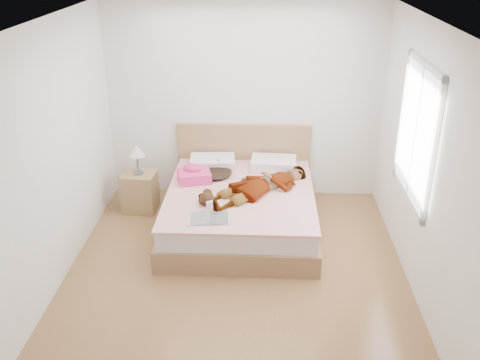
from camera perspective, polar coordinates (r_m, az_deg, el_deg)
The scene contains 11 objects.
ground at distance 5.80m, azimuth -0.40°, elevation -9.83°, with size 4.00×4.00×0.00m, color #513219.
woman at distance 6.34m, azimuth 2.07°, elevation -0.26°, with size 0.57×1.51×0.21m, color white.
hair at distance 6.80m, azimuth -2.69°, elevation 0.93°, with size 0.43×0.53×0.08m, color black.
phone at distance 6.69m, azimuth -2.16°, elevation 2.01°, with size 0.05×0.11×0.01m, color silver.
room_shell at distance 5.58m, azimuth 18.30°, elevation 4.77°, with size 4.00×4.00×4.00m.
bed at distance 6.54m, azimuth 0.08°, elevation -2.71°, with size 1.80×2.08×1.00m.
towel at distance 6.62m, azimuth -4.96°, elevation 0.61°, with size 0.46×0.41×0.21m.
magazine at distance 5.75m, azimuth -3.33°, elevation -4.12°, with size 0.48×0.34×0.03m.
coffee_mug at distance 5.97m, azimuth -3.27°, elevation -2.58°, with size 0.11×0.08×0.08m.
plush_toy at distance 6.05m, azimuth -3.56°, elevation -1.86°, with size 0.17×0.26×0.14m.
nightstand at distance 7.03m, azimuth -10.65°, elevation -0.91°, with size 0.44×0.40×0.91m.
Camera 1 is at (0.26, -4.77, 3.27)m, focal length 40.00 mm.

